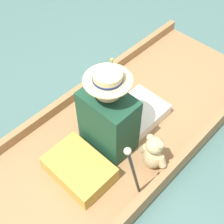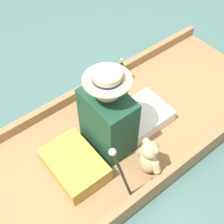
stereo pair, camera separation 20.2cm
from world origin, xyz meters
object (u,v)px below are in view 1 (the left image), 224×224
(teddy_bear, at_px, (153,153))
(champagne_bottle, at_px, (112,72))
(seated_person, at_px, (115,115))
(wine_glass, at_px, (110,86))
(walking_cane, at_px, (133,170))

(teddy_bear, height_order, champagne_bottle, teddy_bear)
(seated_person, relative_size, champagne_bottle, 2.62)
(teddy_bear, xyz_separation_m, wine_glass, (-0.77, 0.33, -0.07))
(teddy_bear, xyz_separation_m, champagne_bottle, (-0.87, 0.45, -0.03))
(teddy_bear, relative_size, champagne_bottle, 1.22)
(seated_person, xyz_separation_m, teddy_bear, (0.40, -0.00, -0.12))
(seated_person, bearing_deg, wine_glass, 137.13)
(seated_person, relative_size, teddy_bear, 2.15)
(wine_glass, distance_m, walking_cane, 1.14)
(teddy_bear, distance_m, walking_cane, 0.45)
(teddy_bear, height_order, wine_glass, teddy_bear)
(seated_person, bearing_deg, champagne_bottle, 134.40)
(wine_glass, height_order, walking_cane, walking_cane)
(seated_person, distance_m, wine_glass, 0.53)
(wine_glass, bearing_deg, seated_person, -41.33)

